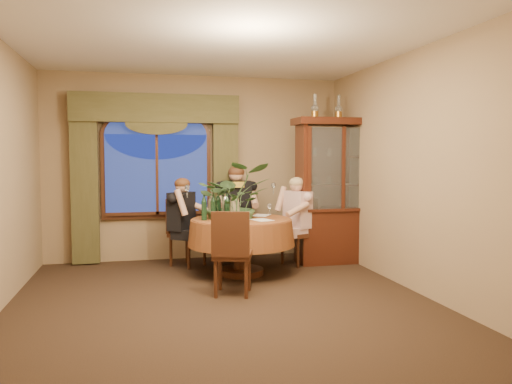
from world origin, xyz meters
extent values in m
plane|color=black|center=(0.00, 0.00, 0.00)|extent=(5.00, 5.00, 0.00)
plane|color=#8C7354|center=(0.00, 2.50, 1.40)|extent=(4.50, 0.00, 4.50)
plane|color=#8C7354|center=(2.25, 0.00, 1.40)|extent=(0.00, 5.00, 5.00)
plane|color=white|center=(0.00, 0.00, 2.80)|extent=(5.00, 5.00, 0.00)
cube|color=#423F1F|center=(-1.63, 2.38, 1.18)|extent=(0.38, 0.14, 2.32)
cube|color=#423F1F|center=(0.43, 2.38, 1.18)|extent=(0.38, 0.14, 2.32)
cylinder|color=maroon|center=(0.45, 1.25, 0.38)|extent=(1.68, 1.68, 0.75)
cube|color=#33130B|center=(2.00, 1.70, 1.06)|extent=(1.32, 0.52, 2.13)
cube|color=black|center=(1.39, 1.67, 0.48)|extent=(0.55, 0.55, 0.96)
cube|color=black|center=(0.50, 2.18, 0.48)|extent=(0.44, 0.44, 0.96)
cube|color=black|center=(-0.20, 1.95, 0.48)|extent=(0.59, 0.59, 0.96)
cube|color=black|center=(0.16, 0.33, 0.48)|extent=(0.53, 0.53, 0.96)
imported|color=#375730|center=(0.36, 1.34, 1.38)|extent=(0.98, 1.09, 0.85)
imported|color=brown|center=(0.48, 1.16, 0.77)|extent=(0.15, 0.15, 0.05)
cylinder|color=black|center=(0.27, 0.81, 0.76)|extent=(0.32, 0.32, 0.02)
cylinder|color=black|center=(-0.05, 1.19, 0.92)|extent=(0.07, 0.07, 0.33)
cylinder|color=black|center=(0.25, 1.21, 0.92)|extent=(0.07, 0.07, 0.33)
cylinder|color=tan|center=(0.25, 1.34, 0.92)|extent=(0.07, 0.07, 0.33)
cylinder|color=black|center=(0.17, 1.42, 0.92)|extent=(0.07, 0.07, 0.33)
cylinder|color=black|center=(0.07, 1.20, 0.92)|extent=(0.07, 0.07, 0.33)
cylinder|color=tan|center=(0.06, 1.39, 0.92)|extent=(0.07, 0.07, 0.33)
cube|color=white|center=(0.67, 1.02, 0.75)|extent=(0.29, 0.35, 0.00)
cube|color=white|center=(0.79, 1.52, 0.75)|extent=(0.33, 0.36, 0.00)
cube|color=white|center=(0.37, 0.89, 0.75)|extent=(0.27, 0.34, 0.00)
camera|label=1|loc=(-0.85, -5.18, 1.56)|focal=35.00mm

